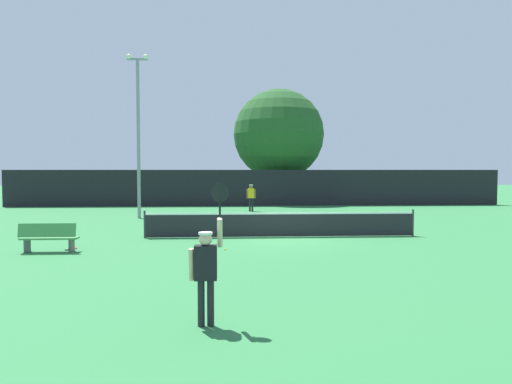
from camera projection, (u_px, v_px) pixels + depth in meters
ground_plane at (281, 237)px, 18.39m from camera, size 120.00×120.00×0.00m
tennis_net at (281, 224)px, 18.37m from camera, size 10.72×0.08×1.07m
perimeter_fence at (257, 188)px, 34.10m from camera, size 36.32×0.12×2.64m
player_serving at (206, 264)px, 7.89m from camera, size 0.68×0.39×2.45m
player_receiving at (251, 195)px, 29.65m from camera, size 0.57×0.25×1.70m
tennis_ball at (225, 249)px, 15.38m from camera, size 0.07×0.07×0.07m
spare_racket at (72, 248)px, 15.61m from camera, size 0.28×0.52×0.04m
courtside_bench at (49, 238)px, 14.95m from camera, size 1.80×0.44×0.95m
light_pole at (138, 126)px, 25.21m from camera, size 1.18×0.28×8.87m
large_tree at (279, 135)px, 37.78m from camera, size 7.31×7.31×9.17m
parked_car_near at (165, 192)px, 39.49m from camera, size 2.13×4.30×1.69m
parked_car_mid at (219, 192)px, 39.53m from camera, size 1.99×4.24×1.69m
parked_car_far at (360, 190)px, 42.18m from camera, size 2.51×4.44×1.69m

